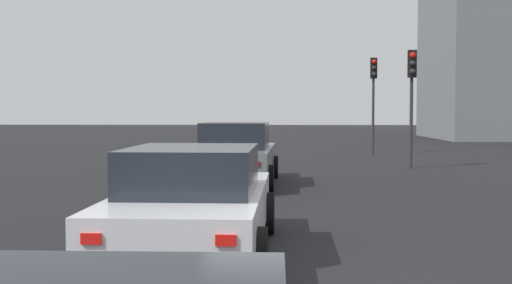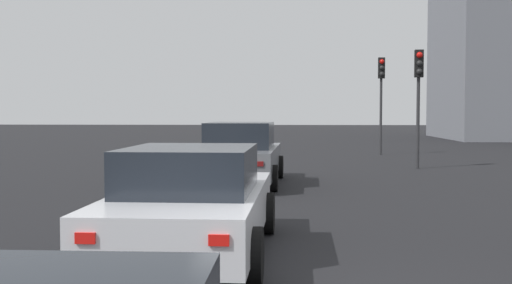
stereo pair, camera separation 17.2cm
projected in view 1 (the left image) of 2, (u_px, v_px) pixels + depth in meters
car_grey_right_lead at (236, 155)px, 15.98m from camera, size 4.84×2.16×1.61m
car_white_right_second at (194, 202)px, 8.10m from camera, size 4.62×2.08×1.44m
traffic_light_near_left at (374, 85)px, 26.80m from camera, size 0.32×0.28×4.23m
traffic_light_near_right at (412, 83)px, 20.30m from camera, size 0.32×0.29×3.92m
building_facade_left at (490, 63)px, 43.00m from camera, size 10.82×7.71×10.61m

